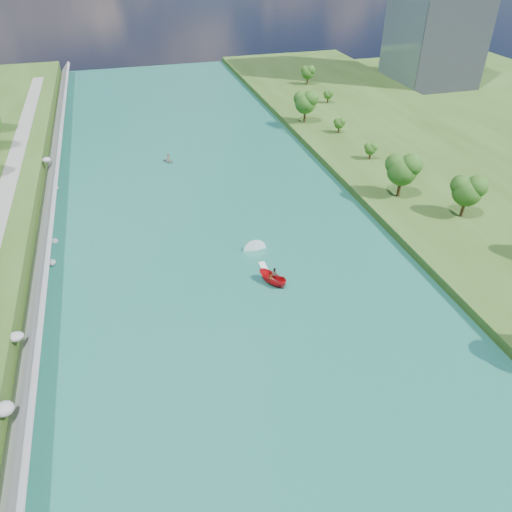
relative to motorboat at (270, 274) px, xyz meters
name	(u,v)px	position (x,y,z in m)	size (l,w,h in m)	color
ground	(254,335)	(-5.27, -10.48, -0.90)	(260.00, 260.00, 0.00)	#2D5119
river_water	(219,249)	(-5.27, 9.52, -0.85)	(55.00, 240.00, 0.10)	#1A6357
berm_east	(493,204)	(44.23, 9.52, -0.15)	(44.00, 240.00, 1.50)	#2D5119
riprap_bank	(39,271)	(-31.13, 8.47, 0.92)	(4.23, 236.00, 4.22)	slate
trees_east	(484,222)	(31.24, -3.23, 5.29)	(18.71, 142.34, 11.49)	#1B4713
motorboat	(270,274)	(0.00, 0.00, 0.00)	(4.01, 19.20, 2.16)	red
raft	(169,160)	(-8.27, 45.08, -0.43)	(3.11, 3.27, 1.66)	gray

